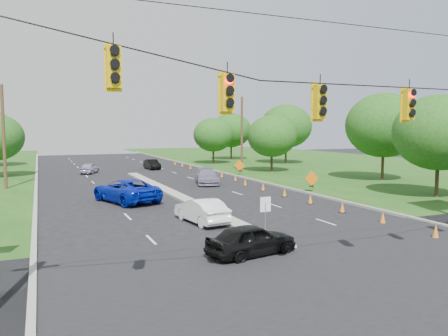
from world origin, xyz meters
name	(u,v)px	position (x,y,z in m)	size (l,w,h in m)	color
ground	(347,280)	(0.00, 0.00, 0.00)	(160.00, 160.00, 0.00)	black
cross_street	(347,280)	(0.00, 0.00, 0.00)	(160.00, 14.00, 0.02)	black
curb_left	(36,188)	(-10.10, 30.00, 0.00)	(0.25, 110.00, 0.16)	gray
curb_right	(241,178)	(10.10, 30.00, 0.00)	(0.25, 110.00, 0.16)	gray
median	(175,195)	(0.00, 21.00, 0.00)	(1.00, 34.00, 0.18)	gray
median_sign	(265,209)	(0.00, 6.00, 1.46)	(0.55, 0.06, 2.05)	gray
signal_span	(370,138)	(-0.05, -1.00, 4.97)	(25.60, 0.32, 9.00)	#422D1C
utility_pole_far_left	(4,137)	(-12.50, 30.00, 4.50)	(0.28, 0.28, 9.00)	#422D1C
utility_pole_far_right	(242,135)	(12.50, 35.00, 4.50)	(0.28, 0.28, 9.00)	#422D1C
cone_0	(436,231)	(7.64, 3.00, 0.35)	(0.32, 0.32, 0.70)	orange
cone_1	(383,218)	(7.64, 6.50, 0.35)	(0.32, 0.32, 0.70)	orange
cone_2	(342,207)	(7.64, 10.00, 0.35)	(0.32, 0.32, 0.70)	orange
cone_3	(310,199)	(7.64, 13.50, 0.35)	(0.32, 0.32, 0.70)	orange
cone_4	(284,192)	(7.64, 17.00, 0.35)	(0.32, 0.32, 0.70)	orange
cone_5	(263,187)	(7.64, 20.50, 0.35)	(0.32, 0.32, 0.70)	orange
cone_6	(245,182)	(7.64, 24.00, 0.35)	(0.32, 0.32, 0.70)	orange
cone_7	(235,178)	(8.24, 27.50, 0.35)	(0.32, 0.32, 0.70)	orange
cone_8	(222,174)	(8.24, 31.00, 0.35)	(0.32, 0.32, 0.70)	orange
cone_9	(210,171)	(8.24, 34.50, 0.35)	(0.32, 0.32, 0.70)	orange
cone_10	(200,169)	(8.24, 38.00, 0.35)	(0.32, 0.32, 0.70)	orange
cone_11	(190,167)	(8.24, 41.50, 0.35)	(0.32, 0.32, 0.70)	orange
cone_12	(182,164)	(8.24, 45.00, 0.35)	(0.32, 0.32, 0.70)	orange
cone_13	(175,163)	(8.24, 48.50, 0.35)	(0.32, 0.32, 0.70)	orange
work_sign_1	(312,179)	(10.80, 18.00, 1.09)	(1.27, 0.58, 1.37)	black
work_sign_2	(239,166)	(10.80, 32.00, 1.09)	(1.27, 0.58, 1.37)	black
tree_7	(439,133)	(18.00, 12.00, 4.96)	(6.72, 6.72, 7.84)	black
tree_8	(384,125)	(22.00, 22.00, 5.58)	(7.56, 7.56, 8.82)	black
tree_9	(272,136)	(16.00, 34.00, 4.34)	(5.88, 5.88, 6.86)	black
tree_10	(286,126)	(24.00, 44.00, 5.58)	(7.56, 7.56, 8.82)	black
tree_11	(231,130)	(20.00, 55.00, 4.96)	(6.72, 6.72, 7.84)	black
tree_12	(213,135)	(14.00, 48.00, 4.34)	(5.88, 5.88, 6.86)	black
black_sedan	(251,240)	(-1.76, 3.94, 0.67)	(1.59, 3.95, 1.34)	black
white_sedan	(201,210)	(-1.49, 10.71, 0.69)	(1.47, 4.21, 1.39)	white
blue_pickup	(126,190)	(-4.11, 19.36, 0.84)	(2.78, 6.04, 1.68)	#061CAC
silver_car_far	(207,176)	(4.86, 26.59, 0.73)	(2.03, 5.00, 1.45)	gray
silver_car_oncoming	(89,168)	(-4.37, 41.10, 0.63)	(1.48, 3.68, 1.25)	#A19BB6
dark_car_receding	(152,164)	(3.64, 43.43, 0.64)	(1.36, 3.89, 1.28)	black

